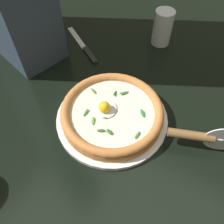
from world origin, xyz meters
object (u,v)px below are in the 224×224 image
Objects in this scene: pizza at (112,112)px; pizza_cutter at (201,137)px; table_knife at (86,49)px; drinking_glass at (162,30)px.

pizza_cutter is at bearing -171.25° from pizza.
table_knife is 1.72× the size of drinking_glass.
pizza is 0.23m from pizza_cutter.
pizza reaches higher than table_knife.
pizza is at bearing 8.75° from pizza_cutter.
table_knife is (0.23, -0.21, -0.03)m from pizza.
pizza_cutter is at bearing 158.93° from table_knife.
drinking_glass reaches higher than table_knife.
pizza is 0.31m from table_knife.
table_knife is at bearing 39.67° from drinking_glass.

